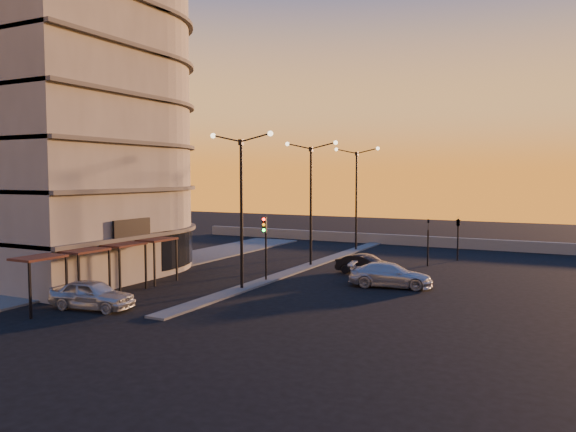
# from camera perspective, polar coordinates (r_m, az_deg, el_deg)

# --- Properties ---
(ground) EXTENTS (120.00, 120.00, 0.00)m
(ground) POSITION_cam_1_polar(r_m,az_deg,el_deg) (34.46, -4.71, -7.46)
(ground) COLOR black
(ground) RESTS_ON ground
(sidewalk_west) EXTENTS (5.00, 40.00, 0.12)m
(sidewalk_west) POSITION_cam_1_polar(r_m,az_deg,el_deg) (43.77, -13.72, -5.00)
(sidewalk_west) COLOR #51514E
(sidewalk_west) RESTS_ON ground
(median) EXTENTS (1.20, 36.00, 0.12)m
(median) POSITION_cam_1_polar(r_m,az_deg,el_deg) (43.14, 2.32, -5.02)
(median) COLOR #51514E
(median) RESTS_ON ground
(parapet) EXTENTS (44.00, 0.50, 1.00)m
(parapet) POSITION_cam_1_polar(r_m,az_deg,el_deg) (57.29, 10.86, -2.38)
(parapet) COLOR slate
(parapet) RESTS_ON ground
(building) EXTENTS (14.35, 17.08, 25.00)m
(building) POSITION_cam_1_polar(r_m,az_deg,el_deg) (43.13, -21.10, 10.50)
(building) COLOR slate
(building) RESTS_ON ground
(streetlamp_near) EXTENTS (4.32, 0.32, 9.51)m
(streetlamp_near) POSITION_cam_1_polar(r_m,az_deg,el_deg) (33.79, -4.76, 1.87)
(streetlamp_near) COLOR black
(streetlamp_near) RESTS_ON ground
(streetlamp_mid) EXTENTS (4.32, 0.32, 9.51)m
(streetlamp_mid) POSITION_cam_1_polar(r_m,az_deg,el_deg) (42.61, 2.34, 2.34)
(streetlamp_mid) COLOR black
(streetlamp_mid) RESTS_ON ground
(streetlamp_far) EXTENTS (4.32, 0.32, 9.51)m
(streetlamp_far) POSITION_cam_1_polar(r_m,az_deg,el_deg) (51.86, 6.96, 2.63)
(streetlamp_far) COLOR black
(streetlamp_far) RESTS_ON ground
(traffic_light_main) EXTENTS (0.28, 0.44, 4.25)m
(traffic_light_main) POSITION_cam_1_polar(r_m,az_deg,el_deg) (36.46, -2.36, -2.22)
(traffic_light_main) COLOR black
(traffic_light_main) RESTS_ON ground
(signal_east_a) EXTENTS (0.13, 0.16, 3.60)m
(signal_east_a) POSITION_cam_1_polar(r_m,az_deg,el_deg) (44.09, 14.03, -2.49)
(signal_east_a) COLOR black
(signal_east_a) RESTS_ON ground
(signal_east_b) EXTENTS (0.42, 1.99, 3.60)m
(signal_east_b) POSITION_cam_1_polar(r_m,az_deg,el_deg) (47.58, 16.90, -0.66)
(signal_east_b) COLOR black
(signal_east_b) RESTS_ON ground
(car_hatchback) EXTENTS (4.71, 2.44, 1.53)m
(car_hatchback) POSITION_cam_1_polar(r_m,az_deg,el_deg) (31.05, -19.27, -7.53)
(car_hatchback) COLOR #B5BABE
(car_hatchback) RESTS_ON ground
(car_sedan) EXTENTS (4.29, 1.91, 1.37)m
(car_sedan) POSITION_cam_1_polar(r_m,az_deg,el_deg) (39.87, 7.88, -4.90)
(car_sedan) COLOR black
(car_sedan) RESTS_ON ground
(car_wagon) EXTENTS (5.42, 2.97, 1.49)m
(car_wagon) POSITION_cam_1_polar(r_m,az_deg,el_deg) (35.63, 10.37, -5.91)
(car_wagon) COLOR silver
(car_wagon) RESTS_ON ground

